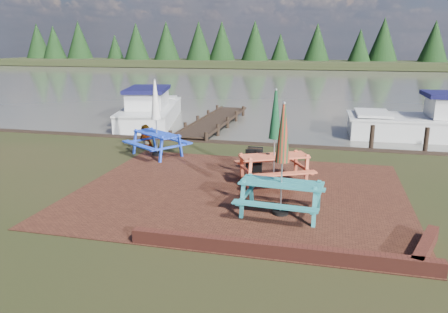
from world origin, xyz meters
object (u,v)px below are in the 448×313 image
at_px(picnic_table_teal, 282,177).
at_px(picnic_table_red, 274,151).
at_px(jetty, 214,121).
at_px(boat_jetty, 151,111).
at_px(person, 145,125).
at_px(chalkboard, 254,160).
at_px(picnic_table_blue, 157,130).

height_order(picnic_table_teal, picnic_table_red, picnic_table_red).
bearing_deg(jetty, picnic_table_teal, -67.62).
relative_size(boat_jetty, person, 4.44).
height_order(picnic_table_teal, chalkboard, picnic_table_teal).
height_order(jetty, person, person).
relative_size(jetty, boat_jetty, 1.15).
height_order(picnic_table_red, picnic_table_blue, picnic_table_blue).
bearing_deg(picnic_table_blue, picnic_table_red, 8.19).
bearing_deg(person, chalkboard, 172.62).
xyz_separation_m(picnic_table_red, jetty, (-4.31, 9.21, -0.85)).
xyz_separation_m(picnic_table_teal, person, (-6.08, 5.90, -0.07)).
bearing_deg(picnic_table_red, person, 121.61).
height_order(picnic_table_teal, jetty, picnic_table_teal).
distance_m(picnic_table_blue, chalkboard, 4.11).
bearing_deg(boat_jetty, chalkboard, -63.74).
xyz_separation_m(picnic_table_blue, jetty, (0.30, 6.98, -0.86)).
height_order(picnic_table_teal, boat_jetty, picnic_table_teal).
bearing_deg(picnic_table_teal, person, 140.41).
bearing_deg(picnic_table_teal, picnic_table_red, 105.97).
bearing_deg(picnic_table_blue, chalkboard, 15.45).
xyz_separation_m(picnic_table_teal, picnic_table_red, (-0.49, 2.44, 0.02)).
distance_m(picnic_table_teal, jetty, 12.63).
bearing_deg(picnic_table_red, jetty, 88.42).
relative_size(jetty, person, 5.12).
bearing_deg(boat_jetty, picnic_table_teal, -68.46).
height_order(picnic_table_red, boat_jetty, picnic_table_red).
height_order(picnic_table_blue, person, picnic_table_blue).
distance_m(picnic_table_teal, person, 8.47).
bearing_deg(picnic_table_red, boat_jetty, 103.15).
distance_m(picnic_table_red, boat_jetty, 12.48).
distance_m(picnic_table_teal, boat_jetty, 14.71).
relative_size(picnic_table_red, chalkboard, 3.46).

